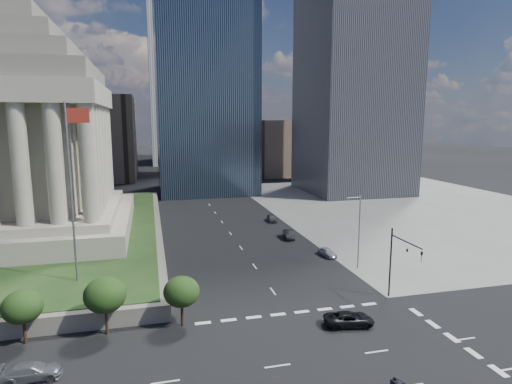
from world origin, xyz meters
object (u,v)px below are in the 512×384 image
object	(u,v)px
flagpole	(72,183)
street_lamp_north	(358,228)
war_memorial	(9,110)
parked_sedan_far	(272,218)
parked_sedan_mid	(289,235)
pickup_truck	(349,319)
traffic_signal_ne	(400,257)
suv_grey	(31,372)
parked_sedan_near	(327,252)

from	to	relation	value
flagpole	street_lamp_north	distance (m)	35.95
war_memorial	parked_sedan_far	size ratio (longest dim) A/B	9.45
parked_sedan_mid	pickup_truck	bearing A→B (deg)	-88.57
traffic_signal_ne	parked_sedan_far	world-z (taller)	traffic_signal_ne
street_lamp_north	suv_grey	size ratio (longest dim) A/B	2.21
suv_grey	parked_sedan_far	size ratio (longest dim) A/B	1.10
war_memorial	parked_sedan_near	bearing A→B (deg)	-20.88
traffic_signal_ne	suv_grey	distance (m)	36.31
war_memorial	pickup_truck	bearing A→B (deg)	-44.38
street_lamp_north	parked_sedan_far	distance (m)	29.66
parked_sedan_far	flagpole	bearing A→B (deg)	-128.90
street_lamp_north	parked_sedan_far	bearing A→B (deg)	97.06
flagpole	parked_sedan_far	distance (m)	45.29
war_memorial	traffic_signal_ne	bearing A→B (deg)	-36.42
flagpole	suv_grey	xyz separation A→B (m)	(-1.22, -16.11, -12.46)
traffic_signal_ne	suv_grey	size ratio (longest dim) A/B	1.77
parked_sedan_near	traffic_signal_ne	bearing A→B (deg)	-94.07
street_lamp_north	parked_sedan_far	size ratio (longest dim) A/B	2.42
traffic_signal_ne	parked_sedan_far	bearing A→B (deg)	93.92
flagpole	suv_grey	bearing A→B (deg)	-94.35
traffic_signal_ne	street_lamp_north	xyz separation A→B (m)	(0.83, 11.30, 0.41)
war_memorial	street_lamp_north	bearing A→B (deg)	-25.92
flagpole	pickup_truck	bearing A→B (deg)	-27.70
parked_sedan_mid	parked_sedan_far	world-z (taller)	same
parked_sedan_mid	parked_sedan_far	distance (m)	12.78
war_memorial	parked_sedan_mid	distance (m)	48.20
street_lamp_north	parked_sedan_near	size ratio (longest dim) A/B	2.69
flagpole	suv_grey	world-z (taller)	flagpole
parked_sedan_mid	street_lamp_north	bearing A→B (deg)	-66.08
traffic_signal_ne	suv_grey	world-z (taller)	traffic_signal_ne
war_memorial	suv_grey	distance (m)	46.46
traffic_signal_ne	war_memorial	bearing A→B (deg)	143.58
flagpole	war_memorial	bearing A→B (deg)	116.89
war_memorial	parked_sedan_near	xyz separation A→B (m)	(45.50, -17.35, -20.77)
flagpole	traffic_signal_ne	distance (m)	36.69
war_memorial	suv_grey	bearing A→B (deg)	-74.73
parked_sedan_mid	flagpole	bearing A→B (deg)	-141.73
war_memorial	street_lamp_north	xyz separation A→B (m)	(47.33, -23.00, -15.74)
flagpole	suv_grey	size ratio (longest dim) A/B	4.41
pickup_truck	parked_sedan_near	distance (m)	21.69
street_lamp_north	parked_sedan_near	distance (m)	7.78
suv_grey	parked_sedan_far	distance (m)	56.59
flagpole	parked_sedan_mid	bearing A→B (deg)	29.25
war_memorial	suv_grey	xyz separation A→B (m)	(10.95, -40.11, -20.74)
suv_grey	parked_sedan_far	bearing A→B (deg)	-36.99
war_memorial	parked_sedan_mid	bearing A→B (deg)	-8.91
traffic_signal_ne	pickup_truck	size ratio (longest dim) A/B	1.64
parked_sedan_mid	parked_sedan_far	size ratio (longest dim) A/B	1.03
street_lamp_north	pickup_truck	world-z (taller)	street_lamp_north
suv_grey	parked_sedan_far	world-z (taller)	parked_sedan_far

